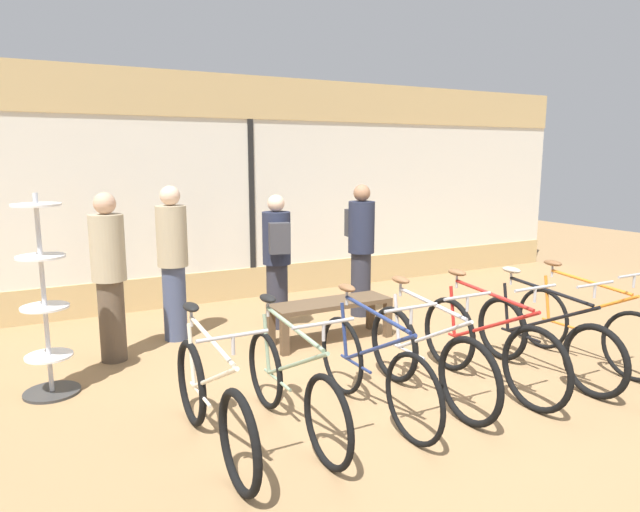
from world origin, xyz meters
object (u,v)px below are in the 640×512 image
(bicycle_far_left, at_px, (212,403))
(customer_mid_floor, at_px, (109,274))
(bicycle_center_right, at_px, (488,346))
(customer_near_rack, at_px, (173,260))
(bicycle_far_right, at_px, (583,326))
(bicycle_center_left, at_px, (373,369))
(bicycle_center, at_px, (427,357))
(bicycle_left, at_px, (292,386))
(display_bench, at_px, (331,308))
(accessory_rack, at_px, (45,314))
(customer_near_bench, at_px, (277,257))
(bicycle_right, at_px, (543,339))
(customer_by_window, at_px, (361,245))

(bicycle_far_left, relative_size, customer_mid_floor, 1.01)
(bicycle_center_right, xyz_separation_m, customer_near_rack, (-2.14, 2.73, 0.53))
(bicycle_far_right, bearing_deg, customer_near_rack, 141.94)
(bicycle_center_left, bearing_deg, customer_mid_floor, 125.60)
(bicycle_far_left, bearing_deg, customer_near_rack, 81.11)
(bicycle_center, height_order, customer_near_rack, customer_near_rack)
(bicycle_left, height_order, bicycle_center_left, bicycle_center_left)
(bicycle_left, bearing_deg, display_bench, 53.11)
(customer_mid_floor, bearing_deg, customer_near_rack, 27.46)
(bicycle_center_left, xyz_separation_m, bicycle_center_right, (1.22, -0.03, 0.01))
(bicycle_left, height_order, bicycle_center_right, bicycle_center_right)
(bicycle_left, height_order, accessory_rack, accessory_rack)
(display_bench, bearing_deg, customer_near_bench, 112.92)
(customer_near_bench, bearing_deg, customer_near_rack, 173.21)
(customer_near_bench, bearing_deg, display_bench, -67.08)
(bicycle_far_left, height_order, bicycle_center, bicycle_center)
(bicycle_center_right, relative_size, customer_mid_floor, 1.03)
(accessory_rack, height_order, customer_mid_floor, accessory_rack)
(bicycle_far_right, bearing_deg, bicycle_center_left, 179.75)
(bicycle_left, bearing_deg, accessory_rack, 133.25)
(bicycle_center, height_order, bicycle_center_right, bicycle_center_right)
(bicycle_center_left, bearing_deg, bicycle_far_left, 178.99)
(bicycle_center, distance_m, bicycle_far_right, 1.98)
(bicycle_left, xyz_separation_m, bicycle_center, (1.28, -0.02, 0.02))
(customer_near_rack, distance_m, customer_near_bench, 1.23)
(bicycle_center_right, relative_size, customer_near_bench, 1.10)
(bicycle_center, distance_m, display_bench, 1.79)
(bicycle_center, bearing_deg, customer_near_rack, 118.93)
(bicycle_far_left, xyz_separation_m, bicycle_left, (0.63, 0.01, -0.00))
(bicycle_center_right, distance_m, customer_near_rack, 3.51)
(bicycle_right, relative_size, accessory_rack, 0.98)
(accessory_rack, relative_size, customer_near_bench, 1.09)
(bicycle_center_right, bearing_deg, customer_mid_floor, 140.77)
(display_bench, relative_size, customer_mid_floor, 0.81)
(bicycle_left, relative_size, bicycle_center_left, 1.00)
(bicycle_center, xyz_separation_m, bicycle_center_right, (0.65, -0.04, 0.01))
(bicycle_center, height_order, accessory_rack, accessory_rack)
(bicycle_left, distance_m, customer_mid_floor, 2.53)
(bicycle_right, bearing_deg, bicycle_center_left, 177.58)
(bicycle_far_right, bearing_deg, customer_mid_floor, 151.02)
(bicycle_center, relative_size, customer_near_bench, 1.05)
(bicycle_right, distance_m, accessory_rack, 4.55)
(bicycle_center_right, xyz_separation_m, customer_mid_floor, (-2.87, 2.35, 0.52))
(bicycle_far_left, relative_size, bicycle_left, 1.01)
(bicycle_center_left, distance_m, accessory_rack, 2.87)
(bicycle_left, height_order, customer_mid_floor, customer_mid_floor)
(display_bench, bearing_deg, bicycle_center, -91.66)
(customer_near_rack, bearing_deg, bicycle_far_right, -38.06)
(customer_near_rack, height_order, customer_by_window, customer_near_rack)
(customer_by_window, bearing_deg, bicycle_right, -81.65)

